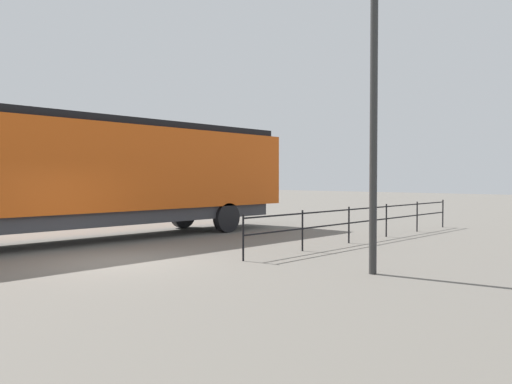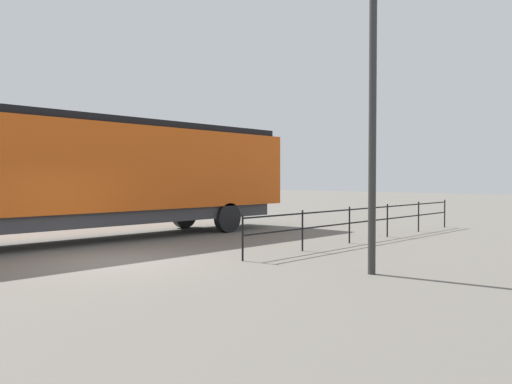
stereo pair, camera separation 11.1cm
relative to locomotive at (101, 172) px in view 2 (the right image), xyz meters
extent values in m
plane|color=#666059|center=(4.20, -2.02, -2.23)|extent=(120.00, 120.00, 0.00)
cube|color=#D15114|center=(0.00, -0.60, 0.13)|extent=(2.89, 15.69, 2.71)
cube|color=black|center=(0.00, 5.76, -0.28)|extent=(2.78, 2.97, 1.90)
cube|color=black|center=(0.00, -0.60, 1.61)|extent=(2.60, 15.06, 0.24)
cube|color=#38383D|center=(0.00, -0.60, -1.45)|extent=(2.60, 14.43, 0.45)
cylinder|color=black|center=(-1.30, 4.42, -1.68)|extent=(0.30, 1.10, 1.10)
cylinder|color=black|center=(1.30, 4.42, -1.68)|extent=(0.30, 1.10, 1.10)
cylinder|color=#2D2D2D|center=(9.53, 0.89, 1.27)|extent=(0.16, 0.16, 7.00)
cube|color=black|center=(6.36, 6.04, -1.18)|extent=(0.04, 11.70, 0.04)
cube|color=black|center=(6.36, 6.04, -1.60)|extent=(0.04, 11.70, 0.04)
cylinder|color=black|center=(6.36, 0.20, -1.66)|extent=(0.05, 0.05, 1.14)
cylinder|color=black|center=(6.36, 2.53, -1.66)|extent=(0.05, 0.05, 1.14)
cylinder|color=black|center=(6.36, 4.87, -1.66)|extent=(0.05, 0.05, 1.14)
cylinder|color=black|center=(6.36, 7.21, -1.66)|extent=(0.05, 0.05, 1.14)
cylinder|color=black|center=(6.36, 9.55, -1.66)|extent=(0.05, 0.05, 1.14)
cylinder|color=black|center=(6.36, 11.89, -1.66)|extent=(0.05, 0.05, 1.14)
camera|label=1|loc=(15.04, -8.58, -0.20)|focal=35.63mm
camera|label=2|loc=(15.12, -8.50, -0.20)|focal=35.63mm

